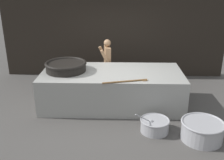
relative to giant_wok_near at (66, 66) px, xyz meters
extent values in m
plane|color=#474442|center=(1.22, -0.03, -1.07)|extent=(60.00, 60.00, 0.00)
cube|color=black|center=(1.22, 2.39, 0.92)|extent=(7.57, 0.24, 3.99)
cube|color=gray|center=(1.22, -0.03, -0.60)|extent=(3.70, 1.69, 0.94)
cylinder|color=black|center=(0.00, 0.00, -0.03)|extent=(1.05, 1.05, 0.21)
torus|color=black|center=(0.00, 0.00, 0.07)|extent=(1.09, 1.09, 0.08)
cylinder|color=brown|center=(1.55, -0.77, -0.12)|extent=(1.07, 0.31, 0.04)
cube|color=brown|center=(2.02, -0.65, -0.13)|extent=(0.14, 0.13, 0.02)
cylinder|color=#9E7551|center=(1.06, 1.06, -0.69)|extent=(0.12, 0.12, 0.76)
cylinder|color=#9E7551|center=(1.03, 1.22, -0.69)|extent=(0.12, 0.12, 0.76)
cube|color=#722D4C|center=(1.05, 1.14, -0.54)|extent=(0.22, 0.26, 0.49)
cube|color=#9E7551|center=(1.05, 1.14, -0.03)|extent=(0.23, 0.48, 0.56)
cylinder|color=#9E7551|center=(1.00, 0.89, -0.04)|extent=(0.32, 0.15, 0.52)
cylinder|color=#9E7551|center=(0.91, 1.35, -0.04)|extent=(0.32, 0.15, 0.52)
sphere|color=#9E7551|center=(1.05, 1.14, 0.36)|extent=(0.21, 0.21, 0.21)
cylinder|color=#9E9EA3|center=(2.21, -1.41, -0.93)|extent=(0.63, 0.63, 0.29)
torus|color=#9E9EA3|center=(2.21, -1.41, -0.79)|extent=(0.66, 0.66, 0.03)
cylinder|color=#6B9347|center=(2.21, -1.41, -0.86)|extent=(0.55, 0.55, 0.07)
sphere|color=#9E9EA3|center=(2.12, -1.46, -0.80)|extent=(0.11, 0.11, 0.11)
cylinder|color=#9E9EA3|center=(1.94, -1.56, -0.66)|extent=(0.38, 0.23, 0.31)
cylinder|color=#9E9EA3|center=(3.17, -1.70, -0.87)|extent=(0.86, 0.86, 0.40)
torus|color=#9E9EA3|center=(3.17, -1.70, -0.67)|extent=(0.91, 0.91, 0.04)
cylinder|color=tan|center=(3.17, -1.70, -0.78)|extent=(0.76, 0.76, 0.10)
camera|label=1|loc=(1.40, -6.54, 2.12)|focal=42.00mm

